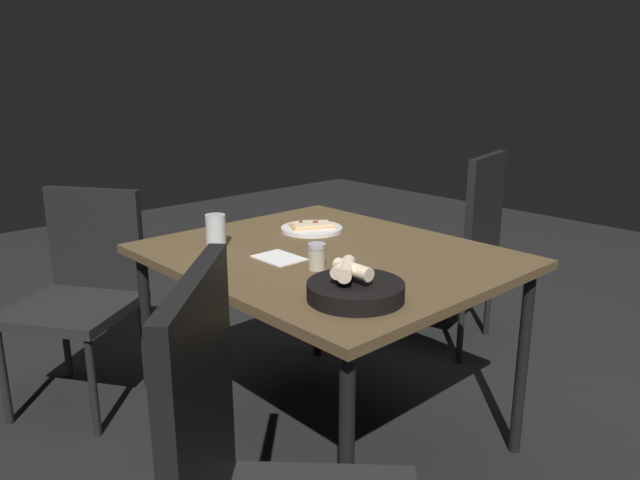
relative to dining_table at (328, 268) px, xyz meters
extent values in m
plane|color=black|center=(0.00, 0.00, -0.66)|extent=(8.00, 8.00, 0.00)
cube|color=brown|center=(0.00, 0.00, 0.04)|extent=(1.16, 0.98, 0.03)
cylinder|color=black|center=(-0.52, -0.43, -0.32)|extent=(0.04, 0.04, 0.69)
cylinder|color=black|center=(0.52, -0.43, -0.32)|extent=(0.04, 0.04, 0.69)
cylinder|color=black|center=(-0.52, 0.43, -0.32)|extent=(0.04, 0.04, 0.69)
cylinder|color=black|center=(0.52, 0.43, -0.32)|extent=(0.04, 0.04, 0.69)
cylinder|color=white|center=(0.25, -0.15, 0.06)|extent=(0.24, 0.24, 0.01)
cube|color=#DFAC71|center=(0.25, -0.15, 0.07)|extent=(0.15, 0.18, 0.01)
cube|color=beige|center=(0.25, -0.15, 0.08)|extent=(0.14, 0.17, 0.01)
sphere|color=brown|center=(0.25, -0.17, 0.09)|extent=(0.02, 0.02, 0.02)
sphere|color=brown|center=(0.25, -0.17, 0.09)|extent=(0.02, 0.02, 0.02)
sphere|color=brown|center=(0.29, -0.13, 0.09)|extent=(0.02, 0.02, 0.02)
cylinder|color=black|center=(-0.37, 0.25, 0.08)|extent=(0.27, 0.27, 0.05)
cylinder|color=beige|center=(-0.33, 0.26, 0.14)|extent=(0.09, 0.12, 0.04)
cylinder|color=beige|center=(-0.37, 0.26, 0.14)|extent=(0.13, 0.04, 0.04)
cylinder|color=beige|center=(-0.36, 0.27, 0.14)|extent=(0.11, 0.13, 0.04)
cylinder|color=red|center=(-0.31, 0.23, 0.08)|extent=(0.06, 0.06, 0.03)
cylinder|color=silver|center=(0.32, 0.24, 0.11)|extent=(0.07, 0.07, 0.12)
cylinder|color=orange|center=(0.32, 0.24, 0.09)|extent=(0.06, 0.06, 0.07)
cylinder|color=#BFB299|center=(-0.11, 0.15, 0.09)|extent=(0.05, 0.05, 0.07)
cylinder|color=maroon|center=(-0.11, 0.15, 0.07)|extent=(0.05, 0.05, 0.03)
cylinder|color=#B7B7BC|center=(-0.11, 0.15, 0.13)|extent=(0.06, 0.06, 0.01)
cube|color=white|center=(0.06, 0.17, 0.06)|extent=(0.16, 0.12, 0.00)
cube|color=black|center=(-0.58, 0.87, 0.06)|extent=(0.32, 0.32, 0.52)
cube|color=#2D2D2D|center=(0.24, -1.00, -0.23)|extent=(0.53, 0.53, 0.04)
cube|color=black|center=(0.05, -1.05, 0.04)|extent=(0.13, 0.41, 0.50)
cylinder|color=black|center=(0.47, -1.14, -0.46)|extent=(0.03, 0.03, 0.41)
cylinder|color=black|center=(0.38, -0.77, -0.46)|extent=(0.03, 0.03, 0.41)
cylinder|color=black|center=(0.10, -1.23, -0.46)|extent=(0.03, 0.03, 0.41)
cylinder|color=black|center=(0.01, -0.86, -0.46)|extent=(0.03, 0.03, 0.41)
cube|color=black|center=(0.85, 0.58, -0.24)|extent=(0.61, 0.61, 0.04)
cube|color=black|center=(0.96, 0.41, -0.01)|extent=(0.37, 0.27, 0.42)
cylinder|color=black|center=(0.90, 0.84, -0.46)|extent=(0.03, 0.03, 0.40)
cylinder|color=black|center=(0.58, 0.63, -0.46)|extent=(0.03, 0.03, 0.40)
cylinder|color=black|center=(1.11, 0.53, -0.46)|extent=(0.03, 0.03, 0.40)
cylinder|color=black|center=(0.80, 0.31, -0.46)|extent=(0.03, 0.03, 0.40)
camera|label=1|loc=(-1.44, 1.37, 0.65)|focal=34.13mm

